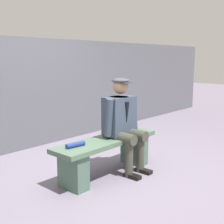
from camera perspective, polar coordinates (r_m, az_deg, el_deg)
The scene contains 5 objects.
ground_plane at distance 4.16m, azimuth -0.95°, elevation -11.75°, with size 30.00×30.00×0.00m, color slate.
bench at distance 4.05m, azimuth -0.96°, elevation -7.56°, with size 1.62×0.44×0.50m.
seated_man at distance 4.09m, azimuth 2.08°, elevation -1.56°, with size 0.62×0.58×1.29m.
rolled_magazine at distance 3.66m, azimuth -6.98°, elevation -6.19°, with size 0.06×0.06×0.25m, color navy.
stadium_wall at distance 5.40m, azimuth -16.21°, elevation 3.38°, with size 12.00×0.24×1.90m, color #595962.
Camera 1 is at (2.82, 2.63, 1.56)m, focal length 48.02 mm.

